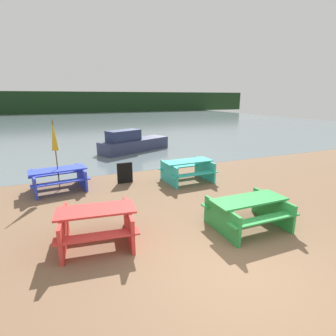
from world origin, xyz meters
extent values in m
plane|color=brown|center=(0.00, 0.00, 0.00)|extent=(60.00, 60.00, 0.00)
cube|color=slate|center=(0.00, 31.99, 0.00)|extent=(60.00, 50.00, 0.00)
cube|color=#193319|center=(0.00, 51.99, 2.00)|extent=(80.00, 1.60, 4.00)
cube|color=green|center=(1.21, 1.30, 0.70)|extent=(1.79, 0.72, 0.04)
cube|color=green|center=(1.20, 0.75, 0.46)|extent=(1.79, 0.30, 0.04)
cube|color=green|center=(1.21, 1.85, 0.46)|extent=(1.79, 0.30, 0.04)
cube|color=green|center=(0.46, 1.31, 0.34)|extent=(0.08, 1.38, 0.68)
cube|color=green|center=(1.96, 1.29, 0.34)|extent=(0.08, 1.38, 0.68)
cube|color=red|center=(-2.19, 2.01, 0.75)|extent=(1.69, 0.90, 0.04)
cube|color=red|center=(-2.26, 1.46, 0.45)|extent=(1.64, 0.48, 0.04)
cube|color=red|center=(-2.12, 2.55, 0.45)|extent=(1.64, 0.48, 0.04)
cube|color=red|center=(-2.85, 2.09, 0.37)|extent=(0.25, 1.38, 0.73)
cube|color=red|center=(-1.53, 1.92, 0.37)|extent=(0.25, 1.38, 0.73)
cube|color=#33B7A8|center=(1.53, 5.06, 0.76)|extent=(1.80, 0.75, 0.04)
cube|color=#33B7A8|center=(1.55, 4.51, 0.41)|extent=(1.79, 0.33, 0.04)
cube|color=#33B7A8|center=(1.52, 5.61, 0.41)|extent=(1.79, 0.33, 0.04)
cube|color=#33B7A8|center=(0.78, 5.04, 0.37)|extent=(0.11, 1.38, 0.73)
cube|color=#33B7A8|center=(2.29, 5.08, 0.37)|extent=(0.11, 1.38, 0.73)
cube|color=blue|center=(-2.86, 5.90, 0.70)|extent=(1.84, 0.91, 0.04)
cube|color=blue|center=(-2.79, 5.36, 0.42)|extent=(1.79, 0.49, 0.04)
cube|color=blue|center=(-2.93, 6.45, 0.42)|extent=(1.79, 0.49, 0.04)
cube|color=blue|center=(-3.60, 5.81, 0.34)|extent=(0.24, 1.38, 0.68)
cube|color=blue|center=(-2.12, 5.99, 0.34)|extent=(0.24, 1.38, 0.68)
cylinder|color=brown|center=(-2.86, 5.90, 1.17)|extent=(0.04, 0.04, 2.33)
cone|color=gold|center=(-2.86, 5.90, 1.84)|extent=(0.21, 0.21, 0.98)
cube|color=#333856|center=(1.34, 11.29, 0.33)|extent=(4.40, 2.79, 0.67)
cube|color=navy|center=(0.63, 10.99, 0.96)|extent=(2.06, 1.52, 0.59)
cube|color=black|center=(-0.65, 5.75, 0.38)|extent=(0.55, 0.08, 0.75)
camera|label=1|loc=(-2.80, -3.20, 3.03)|focal=28.00mm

